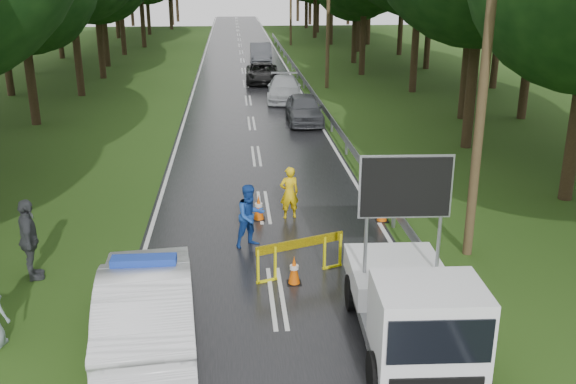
{
  "coord_description": "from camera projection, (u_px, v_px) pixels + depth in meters",
  "views": [
    {
      "loc": [
        -0.87,
        -13.1,
        7.06
      ],
      "look_at": [
        0.57,
        3.65,
        1.3
      ],
      "focal_mm": 40.0,
      "sensor_mm": 36.0,
      "label": 1
    }
  ],
  "objects": [
    {
      "name": "cone_near_left",
      "position": [
        107.0,
        358.0,
        11.68
      ],
      "size": [
        0.39,
        0.39,
        0.83
      ],
      "color": "black",
      "rests_on": "ground"
    },
    {
      "name": "cone_left_mid",
      "position": [
        148.0,
        266.0,
        15.44
      ],
      "size": [
        0.37,
        0.37,
        0.78
      ],
      "color": "black",
      "rests_on": "ground"
    },
    {
      "name": "barrier",
      "position": [
        300.0,
        248.0,
        15.56
      ],
      "size": [
        2.2,
        0.87,
        0.97
      ],
      "rotation": [
        0.0,
        0.0,
        0.36
      ],
      "color": "yellow",
      "rests_on": "ground"
    },
    {
      "name": "police_sedan",
      "position": [
        147.0,
        303.0,
        12.75
      ],
      "size": [
        2.26,
        5.24,
        1.84
      ],
      "rotation": [
        0.0,
        0.0,
        3.24
      ],
      "color": "silver",
      "rests_on": "ground"
    },
    {
      "name": "guardrail",
      "position": [
        301.0,
        76.0,
        42.79
      ],
      "size": [
        0.12,
        60.06,
        0.7
      ],
      "color": "gray",
      "rests_on": "ground"
    },
    {
      "name": "bystander_mid",
      "position": [
        29.0,
        240.0,
        15.31
      ],
      "size": [
        0.81,
        1.28,
        2.03
      ],
      "primitive_type": "imported",
      "rotation": [
        0.0,
        0.0,
        1.86
      ],
      "color": "#393C40",
      "rests_on": "ground"
    },
    {
      "name": "ground",
      "position": [
        277.0,
        298.0,
        14.7
      ],
      "size": [
        160.0,
        160.0,
        0.0
      ],
      "primitive_type": "plane",
      "color": "#244413",
      "rests_on": "ground"
    },
    {
      "name": "officer",
      "position": [
        289.0,
        193.0,
        19.21
      ],
      "size": [
        0.66,
        0.5,
        1.62
      ],
      "primitive_type": "imported",
      "rotation": [
        0.0,
        0.0,
        3.35
      ],
      "color": "yellow",
      "rests_on": "ground"
    },
    {
      "name": "queue_car_third",
      "position": [
        262.0,
        73.0,
        43.11
      ],
      "size": [
        2.29,
        4.77,
        1.31
      ],
      "primitive_type": "imported",
      "rotation": [
        0.0,
        0.0,
        -0.03
      ],
      "color": "black",
      "rests_on": "ground"
    },
    {
      "name": "cone_center",
      "position": [
        294.0,
        270.0,
        15.24
      ],
      "size": [
        0.35,
        0.35,
        0.73
      ],
      "color": "black",
      "rests_on": "ground"
    },
    {
      "name": "queue_car_first",
      "position": [
        304.0,
        109.0,
        31.56
      ],
      "size": [
        1.72,
        4.21,
        1.43
      ],
      "primitive_type": "imported",
      "rotation": [
        0.0,
        0.0,
        -0.01
      ],
      "color": "#3C3E44",
      "rests_on": "ground"
    },
    {
      "name": "utility_pole_near",
      "position": [
        486.0,
        61.0,
        15.37
      ],
      "size": [
        1.4,
        0.24,
        10.0
      ],
      "color": "#453520",
      "rests_on": "ground"
    },
    {
      "name": "queue_car_second",
      "position": [
        284.0,
        89.0,
        37.18
      ],
      "size": [
        2.31,
        4.89,
        1.38
      ],
      "primitive_type": "imported",
      "rotation": [
        0.0,
        0.0,
        -0.08
      ],
      "color": "#A7AAAF",
      "rests_on": "ground"
    },
    {
      "name": "cone_far",
      "position": [
        259.0,
        208.0,
        19.21
      ],
      "size": [
        0.38,
        0.38,
        0.8
      ],
      "color": "black",
      "rests_on": "ground"
    },
    {
      "name": "cone_right",
      "position": [
        382.0,
        209.0,
        19.1
      ],
      "size": [
        0.37,
        0.37,
        0.79
      ],
      "color": "black",
      "rests_on": "ground"
    },
    {
      "name": "utility_pole_mid",
      "position": [
        328.0,
        7.0,
        39.88
      ],
      "size": [
        1.4,
        0.24,
        10.0
      ],
      "color": "#453520",
      "rests_on": "ground"
    },
    {
      "name": "civilian",
      "position": [
        250.0,
        216.0,
        17.21
      ],
      "size": [
        1.06,
        0.98,
        1.75
      ],
      "primitive_type": "imported",
      "rotation": [
        0.0,
        0.0,
        0.49
      ],
      "color": "#18429F",
      "rests_on": "ground"
    },
    {
      "name": "queue_car_fourth",
      "position": [
        261.0,
        53.0,
        52.79
      ],
      "size": [
        1.75,
        4.9,
        1.61
      ],
      "primitive_type": "imported",
      "rotation": [
        0.0,
        0.0,
        -0.01
      ],
      "color": "#3F4146",
      "rests_on": "ground"
    },
    {
      "name": "work_truck",
      "position": [
        413.0,
        306.0,
        12.31
      ],
      "size": [
        2.22,
        4.65,
        3.64
      ],
      "rotation": [
        0.0,
        0.0,
        -0.04
      ],
      "color": "gray",
      "rests_on": "ground"
    },
    {
      "name": "road",
      "position": [
        246.0,
        84.0,
        42.98
      ],
      "size": [
        7.0,
        140.0,
        0.02
      ],
      "primitive_type": "cube",
      "color": "black",
      "rests_on": "ground"
    }
  ]
}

